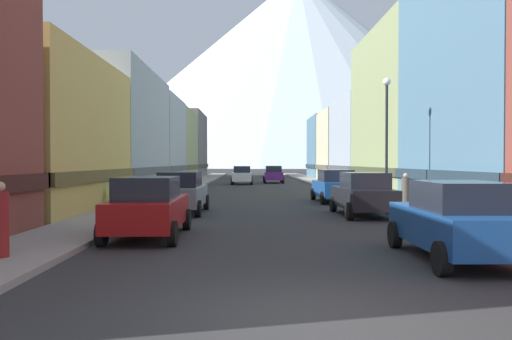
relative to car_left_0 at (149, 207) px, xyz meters
name	(u,v)px	position (x,y,z in m)	size (l,w,h in m)	color
ground_plane	(310,319)	(3.80, -7.78, -0.90)	(400.00, 400.00, 0.00)	#2E2E2E
sidewalk_left	(184,188)	(-2.45, 27.22, -0.82)	(2.50, 100.00, 0.15)	gray
sidewalk_right	(336,188)	(10.05, 27.22, -0.82)	(2.50, 100.00, 0.15)	gray
storefront_left_1	(24,137)	(-7.12, 8.03, 2.41)	(7.14, 11.57, 6.88)	#D8B259
storefront_left_2	(85,135)	(-8.46, 20.81, 3.18)	(9.82, 13.72, 8.47)	#99A5B2
storefront_left_3	(128,143)	(-8.49, 33.34, 3.06)	(9.87, 10.98, 8.21)	#99A5B2
storefront_left_4	(161,147)	(-7.42, 45.11, 3.01)	(7.74, 12.47, 8.11)	#8C9966
storefront_left_5	(177,146)	(-7.44, 58.77, 3.52)	(7.78, 13.93, 9.16)	#66605B
storefront_right_2	(434,115)	(15.73, 20.60, 4.57)	(9.16, 13.51, 11.30)	#8C9966
storefront_right_3	(388,144)	(15.96, 33.28, 3.02)	(9.63, 11.64, 8.13)	#99A5B2
storefront_right_4	(355,147)	(15.17, 44.61, 3.01)	(8.03, 9.94, 8.11)	beige
storefront_right_5	(345,148)	(15.99, 55.17, 3.11)	(9.69, 10.31, 8.32)	slate
car_left_0	(149,207)	(0.00, 0.00, 0.00)	(2.09, 4.41, 1.78)	#9E1111
car_left_1	(181,192)	(0.00, 7.10, 0.00)	(2.12, 4.43, 1.78)	slate
car_right_0	(457,220)	(7.60, -3.55, 0.00)	(2.09, 4.41, 1.78)	#19478C
car_right_1	(363,194)	(7.60, 5.95, 0.00)	(2.16, 4.45, 1.78)	black
car_right_2	(335,186)	(7.60, 13.04, 0.00)	(2.17, 4.45, 1.78)	#19478C
car_driving_0	(273,174)	(5.40, 38.38, 0.00)	(2.06, 4.40, 1.78)	#591E72
car_driving_1	(242,175)	(2.20, 35.42, 0.00)	(2.06, 4.40, 1.78)	silver
trash_bin_right	(490,214)	(10.15, 0.26, -0.26)	(0.59, 0.59, 0.98)	#4C5156
potted_plant_1	(116,195)	(-3.20, 8.70, -0.22)	(0.62, 0.62, 0.95)	brown
potted_plant_2	(127,193)	(-3.20, 10.75, -0.26)	(0.70, 0.70, 0.94)	brown
pedestrian_0	(0,222)	(-2.45, -3.84, 0.01)	(0.36, 0.36, 1.64)	maroon
pedestrian_1	(406,191)	(10.05, 8.30, -0.04)	(0.36, 0.36, 1.55)	brown
streetlamp_right	(387,123)	(9.15, 8.21, 3.09)	(0.36, 0.36, 5.86)	black
mountain_backdrop	(298,70)	(28.04, 252.22, 48.64)	(226.68, 226.68, 99.09)	silver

